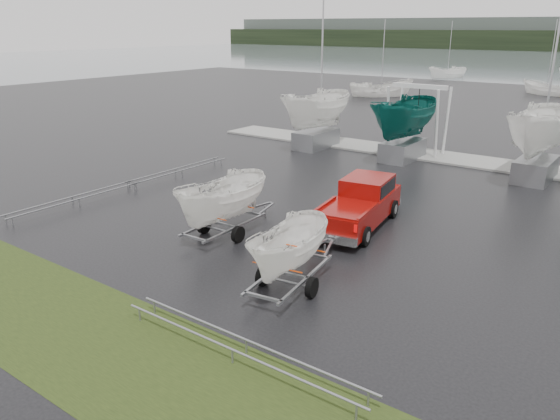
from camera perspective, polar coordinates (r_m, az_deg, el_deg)
The scene contains 16 objects.
ground_plane at distance 22.22m, azimuth 3.78°, elevation -0.59°, with size 120.00×120.00×0.00m, color black.
grass_verge at distance 14.99m, azimuth -20.13°, elevation -11.80°, with size 40.00×40.00×0.00m, color black.
dock at distance 33.51m, azimuth 15.94°, elevation 5.44°, with size 30.00×3.00×0.12m, color #9A9A94.
pickup_truck at distance 21.12m, azimuth 8.49°, elevation 0.83°, with size 2.58×5.51×1.76m.
trailer_hitched at distance 15.27m, azimuth 1.06°, elevation -0.02°, with size 1.85×3.74×4.45m.
trailer_parked at distance 19.33m, azimuth -6.10°, elevation 4.90°, with size 1.81×3.65×5.07m.
boat_hoist at distance 33.51m, azimuth 14.23°, elevation 10.15°, with size 3.30×2.18×4.12m.
keelboat_0 at distance 34.23m, azimuth 3.90°, elevation 12.98°, with size 2.48×3.20×10.65m.
keelboat_1 at distance 31.71m, azimuth 13.12°, elevation 12.05°, with size 2.46×3.20×7.65m.
keelboat_2 at distance 29.40m, azimuth 26.08°, elevation 10.59°, with size 2.59×3.20×10.76m.
mast_rack_0 at distance 28.43m, azimuth -10.56°, elevation 4.18°, with size 0.56×6.50×0.06m.
mast_rack_1 at distance 24.89m, azimuth -20.59°, elevation 1.20°, with size 0.56×6.50×0.06m.
mast_rack_2 at distance 12.98m, azimuth -4.27°, elevation -13.86°, with size 7.00×0.56×0.06m.
moored_boat_0 at distance 62.10m, azimuth 10.49°, elevation 11.63°, with size 3.90×3.90×11.62m.
moored_boat_1 at distance 69.03m, azimuth 26.02°, elevation 10.77°, with size 3.11×3.07×11.08m.
moored_boat_4 at distance 86.90m, azimuth 17.07°, elevation 13.07°, with size 3.55×3.58×11.49m.
Camera 1 is at (11.21, -17.73, 7.32)m, focal length 35.00 mm.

